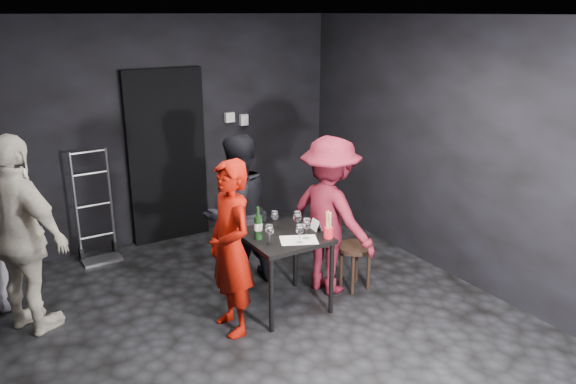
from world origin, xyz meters
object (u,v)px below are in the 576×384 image
server_red (230,245)px  wine_bottle (258,227)px  breadstick_cup (328,225)px  hand_truck (98,240)px  bystander_cream (19,218)px  woman_black (237,208)px  stool (355,254)px  man_maroon (330,211)px  tasting_table (284,245)px

server_red → wine_bottle: bearing=111.7°
server_red → breadstick_cup: size_ratio=5.97×
hand_truck → server_red: size_ratio=0.78×
bystander_cream → wine_bottle: size_ratio=6.91×
hand_truck → woman_black: (1.09, -1.40, 0.62)m
server_red → woman_black: 0.86m
woman_black → wine_bottle: 0.62m
stool → breadstick_cup: (-0.51, -0.24, 0.49)m
bystander_cream → server_red: bearing=-153.6°
hand_truck → man_maroon: bearing=-47.9°
wine_bottle → breadstick_cup: 0.64m
hand_truck → bystander_cream: 1.72m
server_red → man_maroon: 1.18m
breadstick_cup → hand_truck: bearing=124.2°
server_red → stool: bearing=92.6°
hand_truck → stool: size_ratio=2.72×
bystander_cream → breadstick_cup: bearing=-146.6°
stool → bystander_cream: bearing=164.0°
hand_truck → tasting_table: (1.27, -2.05, 0.42)m
server_red → wine_bottle: 0.37m
hand_truck → breadstick_cup: hand_truck is taller
server_red → man_maroon: size_ratio=0.96×
tasting_table → wine_bottle: wine_bottle is taller
man_maroon → bystander_cream: size_ratio=0.80×
woman_black → hand_truck: bearing=-66.2°
hand_truck → server_red: 2.33m
stool → man_maroon: bearing=155.0°
breadstick_cup → wine_bottle: bearing=151.4°
server_red → breadstick_cup: 0.92m
stool → server_red: server_red is taller
server_red → woman_black: size_ratio=0.97×
tasting_table → man_maroon: (0.57, 0.08, 0.20)m
server_red → breadstick_cup: (0.90, -0.17, 0.06)m
woman_black → breadstick_cup: (0.48, -0.92, 0.03)m
stool → breadstick_cup: bearing=-155.0°
tasting_table → woman_black: size_ratio=0.44×
stool → woman_black: 1.29m
breadstick_cup → tasting_table: bearing=139.2°
stool → breadstick_cup: 0.75m
woman_black → stool: bearing=131.2°
hand_truck → server_red: server_red is taller
tasting_table → server_red: size_ratio=0.46×
hand_truck → breadstick_cup: 2.87m
bystander_cream → stool: bearing=-138.7°
breadstick_cup → server_red: bearing=169.5°
tasting_table → woman_black: bearing=104.8°
wine_bottle → breadstick_cup: bearing=-28.6°
hand_truck → man_maroon: 2.76m
woman_black → man_maroon: man_maroon is taller
hand_truck → woman_black: bearing=-52.9°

